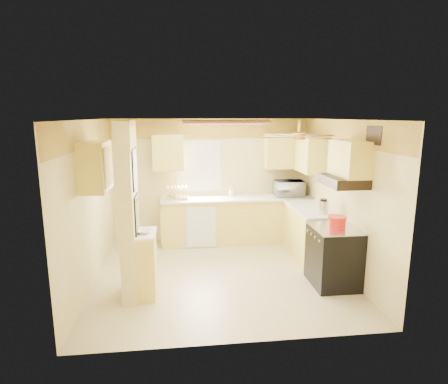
{
  "coord_description": "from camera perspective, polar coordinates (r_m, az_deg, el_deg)",
  "views": [
    {
      "loc": [
        -0.62,
        -5.7,
        2.56
      ],
      "look_at": [
        0.09,
        0.35,
        1.31
      ],
      "focal_mm": 30.0,
      "sensor_mm": 36.0,
      "label": 1
    }
  ],
  "objects": [
    {
      "name": "upper_cab_back_left",
      "position": [
        7.47,
        -8.5,
        5.99
      ],
      "size": [
        0.6,
        0.35,
        0.7
      ],
      "primitive_type": "cube",
      "color": "#F5E56C",
      "rests_on": "wall_back"
    },
    {
      "name": "window",
      "position": [
        7.67,
        -3.91,
        3.98
      ],
      "size": [
        0.92,
        0.02,
        1.02
      ],
      "color": "white",
      "rests_on": "wall_back"
    },
    {
      "name": "utensil_crock",
      "position": [
        7.67,
        1.13,
        -0.06
      ],
      "size": [
        0.11,
        0.11,
        0.22
      ],
      "color": "white",
      "rests_on": "countertop_back"
    },
    {
      "name": "lower_cabinets_back",
      "position": [
        7.69,
        1.92,
        -4.36
      ],
      "size": [
        3.0,
        0.6,
        0.9
      ],
      "primitive_type": "cube",
      "color": "#F5E56C",
      "rests_on": "floor"
    },
    {
      "name": "ceiling_light_panel",
      "position": [
        6.25,
        -0.1,
        10.61
      ],
      "size": [
        1.35,
        0.95,
        0.06
      ],
      "color": "brown",
      "rests_on": "ceiling"
    },
    {
      "name": "bowl",
      "position": [
        5.39,
        -12.07,
        -5.89
      ],
      "size": [
        0.25,
        0.25,
        0.05
      ],
      "primitive_type": "imported",
      "rotation": [
        0.0,
        0.0,
        -0.24
      ],
      "color": "white",
      "rests_on": "ledge_top"
    },
    {
      "name": "upper_cab_right",
      "position": [
        7.41,
        12.65,
        5.8
      ],
      "size": [
        0.35,
        1.0,
        0.7
      ],
      "primitive_type": "cube",
      "color": "#F5E56C",
      "rests_on": "wall_right"
    },
    {
      "name": "wall_right",
      "position": [
        6.41,
        17.56,
        -0.76
      ],
      "size": [
        0.0,
        3.8,
        3.8
      ],
      "primitive_type": "plane",
      "rotation": [
        1.57,
        0.0,
        -1.57
      ],
      "color": "#DBC885",
      "rests_on": "floor"
    },
    {
      "name": "lower_cabinets_right",
      "position": [
        7.04,
        12.93,
        -6.16
      ],
      "size": [
        0.6,
        1.4,
        0.9
      ],
      "primitive_type": "cube",
      "color": "#F5E56C",
      "rests_on": "floor"
    },
    {
      "name": "stove",
      "position": [
        6.02,
        16.35,
        -9.33
      ],
      "size": [
        0.68,
        0.77,
        0.92
      ],
      "color": "black",
      "rests_on": "floor"
    },
    {
      "name": "dish_rack",
      "position": [
        7.47,
        -7.17,
        -0.36
      ],
      "size": [
        0.43,
        0.32,
        0.24
      ],
      "color": "#DEB680",
      "rests_on": "countertop_back"
    },
    {
      "name": "upper_cab_over_stove",
      "position": [
        5.74,
        18.62,
        4.87
      ],
      "size": [
        0.35,
        0.76,
        0.52
      ],
      "primitive_type": "cube",
      "color": "#F5E56C",
      "rests_on": "wall_right"
    },
    {
      "name": "dutch_oven",
      "position": [
        5.82,
        16.82,
        -4.41
      ],
      "size": [
        0.27,
        0.27,
        0.18
      ],
      "color": "red",
      "rests_on": "stove"
    },
    {
      "name": "countertop_right",
      "position": [
        6.91,
        13.03,
        -2.45
      ],
      "size": [
        0.64,
        1.44,
        0.04
      ],
      "primitive_type": "cube",
      "color": "white",
      "rests_on": "lower_cabinets_right"
    },
    {
      "name": "upper_cab_left_wall",
      "position": [
        5.63,
        -19.05,
        3.69
      ],
      "size": [
        0.35,
        0.75,
        0.7
      ],
      "primitive_type": "cube",
      "color": "#F5E56C",
      "rests_on": "wall_left"
    },
    {
      "name": "ledge_top",
      "position": [
        5.43,
        -11.85,
        -6.25
      ],
      "size": [
        0.28,
        0.58,
        0.04
      ],
      "primitive_type": "cube",
      "color": "white",
      "rests_on": "partition_ledge"
    },
    {
      "name": "wall_left",
      "position": [
        6.01,
        -19.82,
        -1.71
      ],
      "size": [
        0.0,
        3.8,
        3.8
      ],
      "primitive_type": "plane",
      "rotation": [
        1.57,
        0.0,
        1.57
      ],
      "color": "#DBC885",
      "rests_on": "floor"
    },
    {
      "name": "range_hood",
      "position": [
        5.75,
        17.64,
        1.61
      ],
      "size": [
        0.5,
        0.76,
        0.14
      ],
      "primitive_type": "cube",
      "color": "black",
      "rests_on": "upper_cab_over_stove"
    },
    {
      "name": "poster_menu",
      "position": [
        5.24,
        -13.45,
        3.46
      ],
      "size": [
        0.02,
        0.42,
        0.57
      ],
      "color": "black",
      "rests_on": "partition_column"
    },
    {
      "name": "partition_column",
      "position": [
        5.37,
        -14.33,
        -2.92
      ],
      "size": [
        0.2,
        0.7,
        2.5
      ],
      "primitive_type": "cube",
      "color": "#DBC885",
      "rests_on": "floor"
    },
    {
      "name": "poster_nashville",
      "position": [
        5.37,
        -13.12,
        -3.42
      ],
      "size": [
        0.02,
        0.42,
        0.57
      ],
      "color": "black",
      "rests_on": "partition_column"
    },
    {
      "name": "countertop_back",
      "position": [
        7.56,
        1.96,
        -0.96
      ],
      "size": [
        3.04,
        0.64,
        0.04
      ],
      "primitive_type": "cube",
      "color": "white",
      "rests_on": "lower_cabinets_back"
    },
    {
      "name": "microwave",
      "position": [
        7.77,
        9.91,
        0.56
      ],
      "size": [
        0.58,
        0.4,
        0.32
      ],
      "primitive_type": "imported",
      "rotation": [
        0.0,
        0.0,
        3.12
      ],
      "color": "white",
      "rests_on": "countertop_back"
    },
    {
      "name": "wall_back",
      "position": [
        7.74,
        -2.03,
        1.83
      ],
      "size": [
        4.0,
        0.0,
        4.0
      ],
      "primitive_type": "plane",
      "rotation": [
        1.57,
        0.0,
        0.0
      ],
      "color": "#DBC885",
      "rests_on": "floor"
    },
    {
      "name": "partition_ledge",
      "position": [
        5.59,
        -11.64,
        -10.85
      ],
      "size": [
        0.25,
        0.55,
        0.9
      ],
      "primitive_type": "cube",
      "color": "#F5E56C",
      "rests_on": "floor"
    },
    {
      "name": "floor",
      "position": [
        6.28,
        -0.48,
        -12.47
      ],
      "size": [
        4.0,
        4.0,
        0.0
      ],
      "primitive_type": "plane",
      "color": "tan",
      "rests_on": "ground"
    },
    {
      "name": "vent_grate",
      "position": [
        5.47,
        21.91,
        8.02
      ],
      "size": [
        0.02,
        0.4,
        0.25
      ],
      "primitive_type": "cube",
      "color": "black",
      "rests_on": "wall_right"
    },
    {
      "name": "dishwasher_panel",
      "position": [
        7.32,
        -3.55,
        -5.37
      ],
      "size": [
        0.58,
        0.02,
        0.8
      ],
      "primitive_type": "cube",
      "color": "white",
      "rests_on": "lower_cabinets_back"
    },
    {
      "name": "ceiling",
      "position": [
        5.74,
        -0.52,
        10.97
      ],
      "size": [
        4.0,
        4.0,
        0.0
      ],
      "primitive_type": "plane",
      "rotation": [
        3.14,
        0.0,
        0.0
      ],
      "color": "white",
      "rests_on": "wall_back"
    },
    {
      "name": "kettle",
      "position": [
        6.48,
        14.91,
        -2.2
      ],
      "size": [
        0.17,
        0.17,
        0.26
      ],
      "color": "silver",
      "rests_on": "countertop_right"
    },
    {
      "name": "upper_cab_back_right",
      "position": [
        7.77,
        9.57,
        6.18
      ],
      "size": [
        0.9,
        0.35,
        0.7
      ],
      "primitive_type": "cube",
      "color": "#F5E56C",
      "rests_on": "wall_back"
    },
    {
      "name": "ceiling_fan",
      "position": [
        5.27,
        11.33,
        8.37
      ],
      "size": [
        1.15,
        1.15,
        0.26
      ],
      "color": "gold",
      "rests_on": "ceiling"
    },
    {
      "name": "wallpaper_border",
      "position": [
        7.61,
        -2.08,
        9.61
      ],
      "size": [
        4.0,
        0.02,
        0.4
      ],
      "primitive_type": "cube",
      "color": "#FDD94A",
      "rests_on": "wall_back"
    },
    {
      "name": "wall_front",
      "position": [
        4.07,
        2.45,
        -7.21
      ],
      "size": [
        4.0,
        0.0,
        4.0
      ],
      "primitive_type": "plane",
      "rotation": [
        -1.57,
        0.0,
        0.0
      ],
      "color": "#DBC885",
      "rests_on": "floor"
    }
  ]
}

